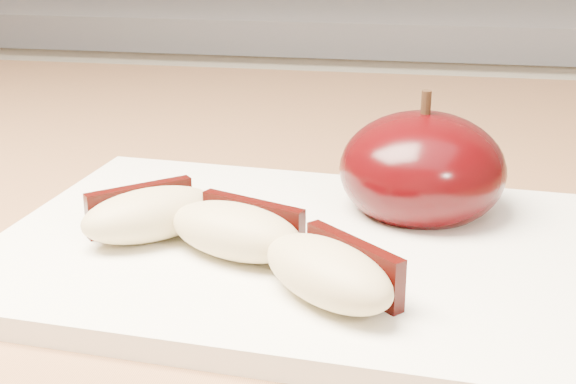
# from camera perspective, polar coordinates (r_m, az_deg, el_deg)

# --- Properties ---
(back_cabinet) EXTENTS (2.40, 0.62, 0.94)m
(back_cabinet) POSITION_cam_1_polar(r_m,az_deg,el_deg) (1.34, 10.35, -6.72)
(back_cabinet) COLOR silver
(back_cabinet) RESTS_ON ground
(cutting_board) EXTENTS (0.30, 0.23, 0.01)m
(cutting_board) POSITION_cam_1_polar(r_m,az_deg,el_deg) (0.40, 0.00, -4.17)
(cutting_board) COLOR white
(cutting_board) RESTS_ON island_counter
(apple_half) EXTENTS (0.11, 0.11, 0.07)m
(apple_half) POSITION_cam_1_polar(r_m,az_deg,el_deg) (0.43, 9.51, 1.57)
(apple_half) COLOR black
(apple_half) RESTS_ON cutting_board
(apple_wedge_a) EXTENTS (0.07, 0.07, 0.03)m
(apple_wedge_a) POSITION_cam_1_polar(r_m,az_deg,el_deg) (0.40, -9.81, -1.53)
(apple_wedge_a) COLOR tan
(apple_wedge_a) RESTS_ON cutting_board
(apple_wedge_b) EXTENTS (0.08, 0.06, 0.03)m
(apple_wedge_b) POSITION_cam_1_polar(r_m,az_deg,el_deg) (0.37, -3.62, -2.73)
(apple_wedge_b) COLOR tan
(apple_wedge_b) RESTS_ON cutting_board
(apple_wedge_c) EXTENTS (0.07, 0.07, 0.03)m
(apple_wedge_c) POSITION_cam_1_polar(r_m,az_deg,el_deg) (0.33, 3.04, -5.69)
(apple_wedge_c) COLOR tan
(apple_wedge_c) RESTS_ON cutting_board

